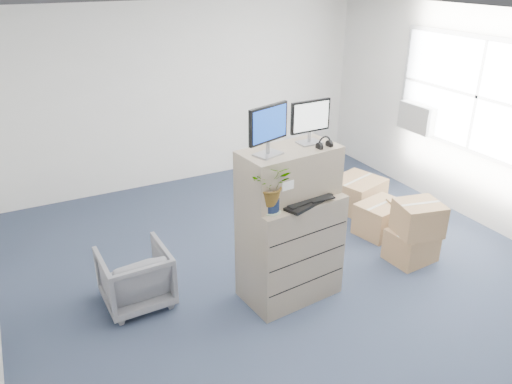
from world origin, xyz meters
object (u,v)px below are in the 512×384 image
water_bottle (295,178)px  office_chair (135,274)px  filing_cabinet_lower (290,247)px  monitor_right (310,120)px  keyboard (306,201)px  monitor_left (268,128)px  potted_plant (271,190)px

water_bottle → office_chair: bearing=162.8°
water_bottle → filing_cabinet_lower: bearing=-133.2°
monitor_right → water_bottle: monitor_right is taller
office_chair → filing_cabinet_lower: bearing=156.5°
monitor_right → water_bottle: bearing=-179.6°
office_chair → monitor_right: bearing=162.5°
office_chair → keyboard: bearing=152.0°
filing_cabinet_lower → keyboard: size_ratio=2.01×
filing_cabinet_lower → monitor_right: (0.25, 0.11, 1.31)m
monitor_right → filing_cabinet_lower: bearing=-158.9°
monitor_left → office_chair: monitor_left is taller
filing_cabinet_lower → potted_plant: size_ratio=2.32×
monitor_left → potted_plant: size_ratio=0.96×
monitor_left → office_chair: (-1.23, 0.59, -1.57)m
filing_cabinet_lower → keyboard: 0.62m
filing_cabinet_lower → monitor_right: monitor_right is taller
monitor_left → office_chair: 2.08m
office_chair → monitor_left: bearing=152.4°
water_bottle → potted_plant: bearing=-147.6°
filing_cabinet_lower → potted_plant: (-0.34, -0.18, 0.80)m
filing_cabinet_lower → potted_plant: bearing=-158.7°
filing_cabinet_lower → water_bottle: water_bottle is taller
potted_plant → filing_cabinet_lower: bearing=27.3°
filing_cabinet_lower → monitor_left: size_ratio=2.43×
monitor_right → potted_plant: bearing=-156.5°
monitor_left → potted_plant: bearing=-129.7°
keyboard → monitor_left: bearing=133.0°
monitor_left → monitor_right: size_ratio=1.08×
filing_cabinet_lower → potted_plant: potted_plant is taller
filing_cabinet_lower → water_bottle: size_ratio=3.88×
monitor_left → water_bottle: bearing=-4.0°
keyboard → monitor_right: bearing=35.6°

